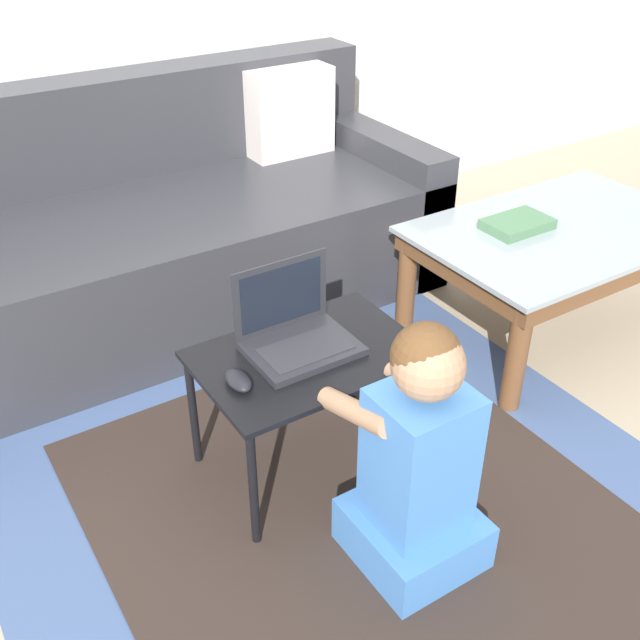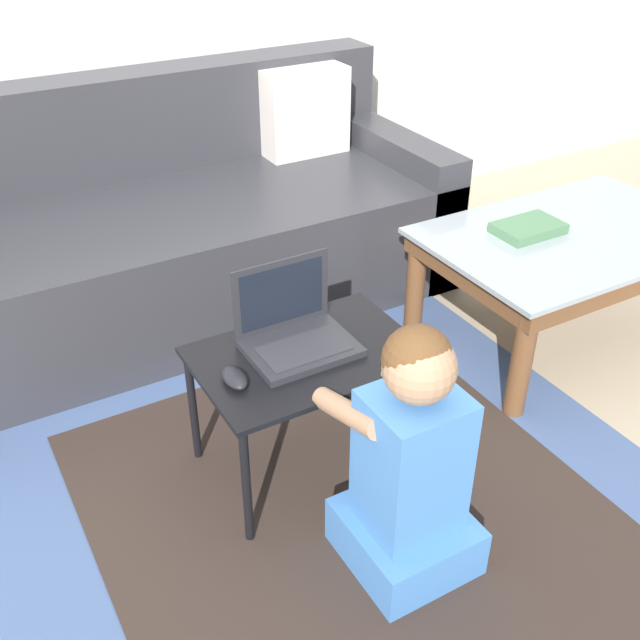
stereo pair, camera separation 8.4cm
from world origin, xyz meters
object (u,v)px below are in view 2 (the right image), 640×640
at_px(laptop_desk, 307,366).
at_px(laptop, 296,335).
at_px(couch, 181,231).
at_px(computer_mouse, 234,378).
at_px(coffee_table, 571,249).
at_px(person_seated, 409,466).
at_px(book_on_table, 528,228).

distance_m(laptop_desk, laptop, 0.10).
xyz_separation_m(couch, computer_mouse, (-0.27, -1.15, 0.12)).
bearing_deg(couch, coffee_table, -40.50).
bearing_deg(coffee_table, computer_mouse, -172.61).
bearing_deg(couch, computer_mouse, -103.49).
height_order(laptop_desk, person_seated, person_seated).
bearing_deg(couch, laptop, -92.91).
height_order(couch, book_on_table, couch).
bearing_deg(laptop, couch, 87.09).
bearing_deg(laptop_desk, person_seated, -84.24).
height_order(computer_mouse, book_on_table, book_on_table).
bearing_deg(coffee_table, person_seated, -152.39).
bearing_deg(laptop_desk, couch, 87.69).
bearing_deg(laptop, computer_mouse, -162.70).
relative_size(couch, laptop_desk, 3.37).
bearing_deg(coffee_table, couch, 139.50).
relative_size(laptop, person_seated, 0.41).
height_order(couch, laptop, couch).
height_order(laptop, book_on_table, laptop).
relative_size(coffee_table, person_seated, 1.46).
height_order(computer_mouse, person_seated, person_seated).
bearing_deg(laptop, book_on_table, 10.51).
distance_m(coffee_table, person_seated, 1.28).
bearing_deg(book_on_table, laptop, -169.49).
bearing_deg(person_seated, laptop, 96.34).
distance_m(couch, coffee_table, 1.49).
distance_m(person_seated, book_on_table, 1.20).
relative_size(coffee_table, book_on_table, 4.39).
bearing_deg(computer_mouse, book_on_table, 11.72).
bearing_deg(person_seated, computer_mouse, 123.71).
distance_m(laptop, computer_mouse, 0.23).
xyz_separation_m(computer_mouse, person_seated, (0.27, -0.41, -0.10)).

